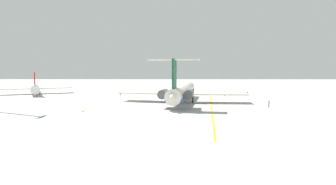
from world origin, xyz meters
The scene contains 9 objects.
ground centered at (0.00, 0.00, 0.00)m, with size 282.95×282.95×0.00m, color #ADADA8.
main_jetliner centered at (-5.38, 12.81, 3.28)m, with size 41.18×36.54×12.02m.
airliner_mid_left centered at (22.47, 66.08, 2.41)m, with size 26.06×26.29×8.19m.
ground_crew_near_nose centered at (10.99, 32.55, 1.04)m, with size 0.41×0.26×1.64m.
ground_crew_near_tail centered at (-14.09, -8.79, 1.13)m, with size 0.38×0.30×1.78m.
ground_crew_portside centered at (14.40, -2.55, 1.09)m, with size 0.27×0.43×1.72m.
ground_crew_starboard centered at (14.43, -10.22, 1.09)m, with size 0.39×0.27×1.71m.
safety_cone_nose centered at (-22.74, 35.65, 0.28)m, with size 0.40×0.40×0.55m, color #EA590F.
taxiway_centreline centered at (-4.24, 4.57, 0.00)m, with size 92.71×0.36×0.01m, color gold.
Camera 1 is at (-93.23, 15.91, 10.54)m, focal length 33.90 mm.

